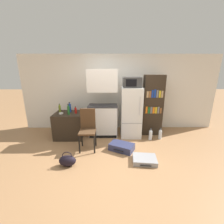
# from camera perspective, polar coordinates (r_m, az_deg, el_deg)

# --- Properties ---
(ground_plane) EXTENTS (24.00, 24.00, 0.00)m
(ground_plane) POSITION_cam_1_polar(r_m,az_deg,el_deg) (3.59, 1.10, -17.71)
(ground_plane) COLOR #A3754C
(wall_back) EXTENTS (6.40, 0.10, 2.44)m
(wall_back) POSITION_cam_1_polar(r_m,az_deg,el_deg) (5.04, 2.84, 7.31)
(wall_back) COLOR white
(wall_back) RESTS_ON ground_plane
(side_table) EXTENTS (0.81, 0.71, 0.75)m
(side_table) POSITION_cam_1_polar(r_m,az_deg,el_deg) (4.69, -15.91, -4.76)
(side_table) COLOR #2D2319
(side_table) RESTS_ON ground_plane
(kitchen_hutch) EXTENTS (0.87, 0.49, 1.99)m
(kitchen_hutch) POSITION_cam_1_polar(r_m,az_deg,el_deg) (4.48, -3.51, 2.06)
(kitchen_hutch) COLOR white
(kitchen_hutch) RESTS_ON ground_plane
(refrigerator) EXTENTS (0.59, 0.62, 1.49)m
(refrigerator) POSITION_cam_1_polar(r_m,az_deg,el_deg) (4.50, 7.19, -0.13)
(refrigerator) COLOR silver
(refrigerator) RESTS_ON ground_plane
(microwave) EXTENTS (0.50, 0.40, 0.28)m
(microwave) POSITION_cam_1_polar(r_m,az_deg,el_deg) (4.33, 7.61, 11.18)
(microwave) COLOR #333333
(microwave) RESTS_ON refrigerator
(bookshelf) EXTENTS (0.59, 0.32, 1.83)m
(bookshelf) POSITION_cam_1_polar(r_m,az_deg,el_deg) (4.73, 15.18, 2.40)
(bookshelf) COLOR #2D2319
(bookshelf) RESTS_ON ground_plane
(bottle_green_tall) EXTENTS (0.07, 0.07, 0.31)m
(bottle_green_tall) POSITION_cam_1_polar(r_m,az_deg,el_deg) (4.39, -16.23, 0.69)
(bottle_green_tall) COLOR #1E6028
(bottle_green_tall) RESTS_ON side_table
(bottle_ketchup_red) EXTENTS (0.07, 0.07, 0.20)m
(bottle_ketchup_red) POSITION_cam_1_polar(r_m,az_deg,el_deg) (4.47, -13.67, 0.55)
(bottle_ketchup_red) COLOR #AD1914
(bottle_ketchup_red) RESTS_ON side_table
(bottle_blue_soda) EXTENTS (0.08, 0.08, 0.30)m
(bottle_blue_soda) POSITION_cam_1_polar(r_m,az_deg,el_deg) (4.66, -15.79, 1.55)
(bottle_blue_soda) COLOR #1E47A3
(bottle_blue_soda) RESTS_ON side_table
(bottle_olive_oil) EXTENTS (0.07, 0.07, 0.27)m
(bottle_olive_oil) POSITION_cam_1_polar(r_m,az_deg,el_deg) (4.66, -19.27, 1.10)
(bottle_olive_oil) COLOR #566619
(bottle_olive_oil) RESTS_ON side_table
(bottle_amber_beer) EXTENTS (0.06, 0.06, 0.16)m
(bottle_amber_beer) POSITION_cam_1_polar(r_m,az_deg,el_deg) (4.75, -19.19, 0.80)
(bottle_amber_beer) COLOR brown
(bottle_amber_beer) RESTS_ON side_table
(bowl) EXTENTS (0.13, 0.13, 0.03)m
(bowl) POSITION_cam_1_polar(r_m,az_deg,el_deg) (4.55, -18.83, -0.49)
(bowl) COLOR silver
(bowl) RESTS_ON side_table
(chair) EXTENTS (0.40, 0.41, 1.04)m
(chair) POSITION_cam_1_polar(r_m,az_deg,el_deg) (3.85, -9.23, -5.23)
(chair) COLOR black
(chair) RESTS_ON ground_plane
(suitcase_large_flat) EXTENTS (0.69, 0.59, 0.17)m
(suitcase_large_flat) POSITION_cam_1_polar(r_m,az_deg,el_deg) (3.92, 3.71, -13.10)
(suitcase_large_flat) COLOR navy
(suitcase_large_flat) RESTS_ON ground_plane
(suitcase_small_flat) EXTENTS (0.56, 0.47, 0.11)m
(suitcase_small_flat) POSITION_cam_1_polar(r_m,az_deg,el_deg) (3.57, 12.30, -17.29)
(suitcase_small_flat) COLOR #99999E
(suitcase_small_flat) RESTS_ON ground_plane
(handbag) EXTENTS (0.36, 0.20, 0.33)m
(handbag) POSITION_cam_1_polar(r_m,az_deg,el_deg) (3.47, -16.62, -17.33)
(handbag) COLOR black
(handbag) RESTS_ON ground_plane
(water_bottle_front) EXTENTS (0.10, 0.10, 0.33)m
(water_bottle_front) POSITION_cam_1_polar(r_m,az_deg,el_deg) (4.67, 17.88, -8.11)
(water_bottle_front) COLOR silver
(water_bottle_front) RESTS_ON ground_plane
(water_bottle_middle) EXTENTS (0.10, 0.10, 0.34)m
(water_bottle_middle) POSITION_cam_1_polar(r_m,az_deg,el_deg) (4.54, 14.45, -8.47)
(water_bottle_middle) COLOR silver
(water_bottle_middle) RESTS_ON ground_plane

